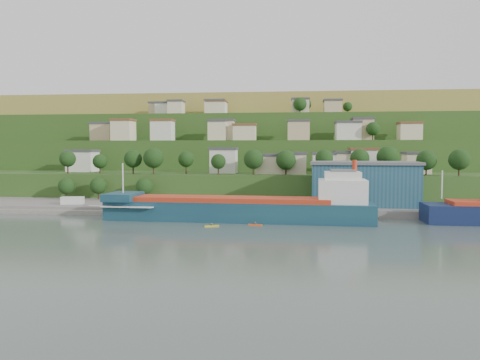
# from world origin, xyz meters

# --- Properties ---
(ground) EXTENTS (500.00, 500.00, 0.00)m
(ground) POSITION_xyz_m (0.00, 0.00, 0.00)
(ground) COLOR #42514A
(ground) RESTS_ON ground
(quay) EXTENTS (220.00, 26.00, 4.00)m
(quay) POSITION_xyz_m (20.00, 28.00, 0.00)
(quay) COLOR slate
(quay) RESTS_ON ground
(pebble_beach) EXTENTS (40.00, 18.00, 2.40)m
(pebble_beach) POSITION_xyz_m (-55.00, 22.00, 0.00)
(pebble_beach) COLOR slate
(pebble_beach) RESTS_ON ground
(hillside) EXTENTS (360.00, 210.48, 96.00)m
(hillside) POSITION_xyz_m (-0.01, 168.68, 0.09)
(hillside) COLOR #284719
(hillside) RESTS_ON ground
(cargo_ship_near) EXTENTS (69.29, 13.93, 17.70)m
(cargo_ship_near) POSITION_xyz_m (1.56, 7.88, 2.83)
(cargo_ship_near) COLOR #122C46
(cargo_ship_near) RESTS_ON ground
(warehouse) EXTENTS (32.35, 21.29, 12.80)m
(warehouse) POSITION_xyz_m (34.61, 30.41, 8.43)
(warehouse) COLOR #1D4859
(warehouse) RESTS_ON quay
(caravan) EXTENTS (6.86, 3.94, 3.01)m
(caravan) POSITION_xyz_m (-52.09, 21.88, 2.71)
(caravan) COLOR silver
(caravan) RESTS_ON pebble_beach
(dinghy) EXTENTS (4.68, 2.69, 0.88)m
(dinghy) POSITION_xyz_m (-43.49, 18.06, 1.64)
(dinghy) COLOR silver
(dinghy) RESTS_ON pebble_beach
(kayak_orange) EXTENTS (3.47, 1.15, 0.86)m
(kayak_orange) POSITION_xyz_m (4.45, 0.75, 0.25)
(kayak_orange) COLOR #F85416
(kayak_orange) RESTS_ON ground
(kayak_yellow) EXTENTS (3.47, 1.94, 0.88)m
(kayak_yellow) POSITION_xyz_m (-5.76, -2.21, 0.26)
(kayak_yellow) COLOR gold
(kayak_yellow) RESTS_ON ground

